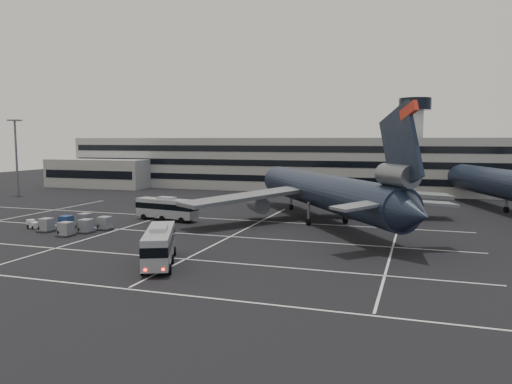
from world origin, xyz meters
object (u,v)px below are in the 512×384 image
Objects in this scene: trijet_main at (324,191)px; bus_near at (159,244)px; uld_cluster at (76,224)px; bus_far at (167,208)px.

bus_near is (-11.81, -32.57, -2.96)m from trijet_main.
bus_near is at bearing -32.60° from uld_cluster.
bus_far is at bearing 92.66° from bus_near.
trijet_main is 4.70× the size of uld_cluster.
bus_far is at bearing 56.91° from uld_cluster.
bus_far is 15.25m from uld_cluster.
bus_far reaches higher than uld_cluster.
trijet_main is 4.39× the size of bus_far.
uld_cluster is (-21.97, 14.05, -1.33)m from bus_near.
bus_near reaches higher than bus_far.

